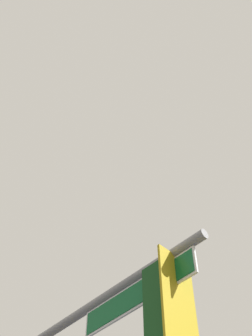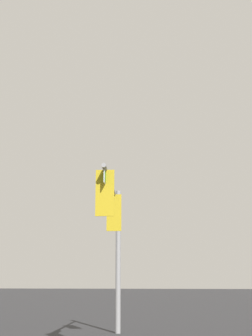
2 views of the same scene
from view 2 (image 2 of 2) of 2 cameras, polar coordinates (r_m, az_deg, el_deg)
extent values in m
cylinder|color=gray|center=(18.85, -0.96, -11.11)|extent=(0.20, 0.20, 5.54)
cylinder|color=gray|center=(15.83, -1.66, -2.62)|extent=(6.51, 1.52, 0.12)
cube|color=gold|center=(16.50, -1.47, -5.45)|extent=(0.14, 0.51, 1.30)
cube|color=#144719|center=(16.69, -1.43, -5.55)|extent=(0.42, 0.39, 1.10)
cylinder|color=#144719|center=(16.79, -1.41, -3.49)|extent=(0.04, 0.04, 0.12)
cylinder|color=#340503|center=(16.94, -1.37, -4.54)|extent=(0.08, 0.22, 0.22)
cylinder|color=#392D05|center=(16.89, -1.38, -5.65)|extent=(0.08, 0.22, 0.22)
cylinder|color=green|center=(16.84, -1.39, -6.76)|extent=(0.08, 0.22, 0.22)
cube|color=gold|center=(12.92, -2.59, -3.04)|extent=(0.14, 0.51, 1.30)
cube|color=#144719|center=(13.11, -2.52, -3.19)|extent=(0.42, 0.39, 1.10)
cylinder|color=#144719|center=(13.24, -2.49, -0.60)|extent=(0.04, 0.04, 0.12)
cylinder|color=#340503|center=(13.37, -2.43, -1.97)|extent=(0.08, 0.22, 0.22)
cylinder|color=#392D05|center=(13.30, -2.44, -3.36)|extent=(0.08, 0.22, 0.22)
cylinder|color=green|center=(13.25, -2.46, -4.76)|extent=(0.08, 0.22, 0.22)
cube|color=#0F602D|center=(13.61, -2.34, -1.80)|extent=(1.74, 0.41, 0.31)
cube|color=white|center=(13.61, -2.34, -1.80)|extent=(1.80, 0.41, 0.37)
camera|label=1|loc=(10.91, -22.40, -15.08)|focal=50.00mm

